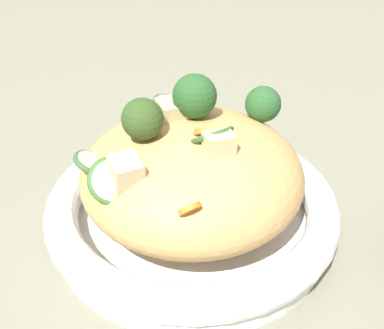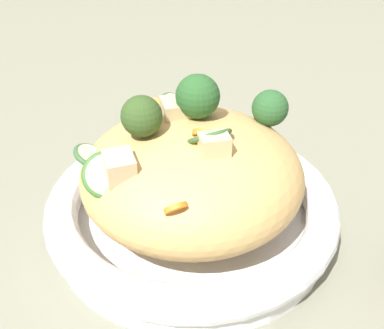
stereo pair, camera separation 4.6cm
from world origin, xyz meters
TOP-DOWN VIEW (x-y plane):
  - ground_plane at (0.00, 0.00)m, footprint 3.00×3.00m
  - serving_bowl at (0.00, 0.00)m, footprint 0.31×0.31m
  - noodle_heap at (-0.00, 0.00)m, footprint 0.23×0.23m
  - broccoli_florets at (-0.02, 0.02)m, footprint 0.07×0.19m
  - carrot_coins at (-0.02, -0.01)m, footprint 0.19×0.08m
  - zucchini_slices at (-0.00, -0.05)m, footprint 0.14×0.15m
  - chicken_chunks at (0.01, -0.03)m, footprint 0.10×0.11m

SIDE VIEW (x-z plane):
  - ground_plane at x=0.00m, z-range 0.00..0.00m
  - serving_bowl at x=0.00m, z-range 0.00..0.05m
  - noodle_heap at x=0.00m, z-range 0.02..0.13m
  - zucchini_slices at x=0.00m, z-range 0.08..0.14m
  - carrot_coins at x=-0.02m, z-range 0.09..0.14m
  - chicken_chunks at x=0.01m, z-range 0.10..0.14m
  - broccoli_florets at x=-0.02m, z-range 0.10..0.18m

